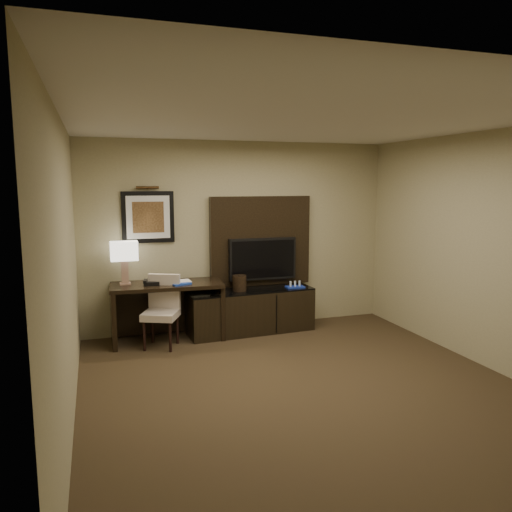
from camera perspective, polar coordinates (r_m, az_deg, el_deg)
name	(u,v)px	position (r m, az deg, el deg)	size (l,w,h in m)	color
floor	(308,393)	(5.30, 5.99, -15.26)	(4.50, 5.00, 0.01)	#322516
ceiling	(313,120)	(4.89, 6.49, 15.19)	(4.50, 5.00, 0.01)	silver
wall_back	(240,236)	(7.25, -1.90, 2.33)	(4.50, 0.01, 2.70)	tan
wall_left	(66,275)	(4.50, -20.93, -1.99)	(0.01, 5.00, 2.70)	tan
wall_right	(495,252)	(6.18, 25.62, 0.44)	(0.01, 5.00, 2.70)	tan
desk	(167,312)	(6.85, -10.09, -6.30)	(1.47, 0.63, 0.79)	black
credenza	(251,311)	(7.12, -0.57, -6.30)	(1.79, 0.50, 0.62)	black
tv_wall_panel	(260,241)	(7.29, 0.50, 1.73)	(1.50, 0.12, 1.30)	black
tv	(263,259)	(7.23, 0.75, -0.32)	(1.00, 0.08, 0.60)	black
artwork	(148,217)	(6.95, -12.24, 4.36)	(0.70, 0.04, 0.70)	black
picture_light	(147,187)	(6.90, -12.31, 7.66)	(0.04, 0.04, 0.30)	#3E2813
desk_chair	(161,314)	(6.57, -10.84, -6.55)	(0.42, 0.49, 0.88)	beige
table_lamp	(125,264)	(6.77, -14.79, -0.94)	(0.33, 0.19, 0.53)	#A57D67
desk_phone	(152,281)	(6.69, -11.80, -2.82)	(0.20, 0.18, 0.10)	black
blue_folder	(178,283)	(6.72, -8.92, -3.04)	(0.25, 0.33, 0.02)	#18399D
book	(177,274)	(6.76, -8.98, -2.05)	(0.17, 0.02, 0.23)	#C2B798
ice_bucket	(239,283)	(6.97, -1.91, -3.11)	(0.20, 0.20, 0.22)	black
minibar_tray	(295,284)	(7.21, 4.48, -3.25)	(0.26, 0.16, 0.09)	#18309E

